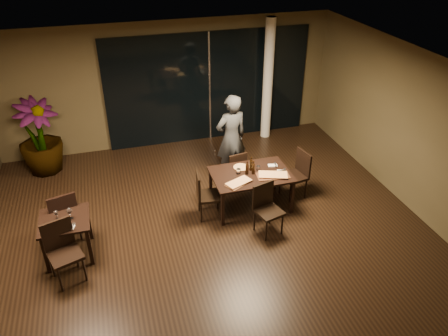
# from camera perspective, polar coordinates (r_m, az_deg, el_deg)

# --- Properties ---
(ground) EXTENTS (8.00, 8.00, 0.00)m
(ground) POSITION_cam_1_polar(r_m,az_deg,el_deg) (7.92, -1.62, -9.35)
(ground) COLOR black
(ground) RESTS_ON ground
(wall_back) EXTENTS (8.00, 0.10, 3.00)m
(wall_back) POSITION_cam_1_polar(r_m,az_deg,el_deg) (10.66, -7.39, 10.79)
(wall_back) COLOR #493F27
(wall_back) RESTS_ON ground
(wall_right) EXTENTS (0.10, 8.00, 3.00)m
(wall_right) POSITION_cam_1_polar(r_m,az_deg,el_deg) (8.83, 24.62, 3.75)
(wall_right) COLOR #493F27
(wall_right) RESTS_ON ground
(ceiling) EXTENTS (8.00, 8.00, 0.04)m
(ceiling) POSITION_cam_1_polar(r_m,az_deg,el_deg) (6.40, -2.03, 11.78)
(ceiling) COLOR silver
(ceiling) RESTS_ON wall_back
(window_panel) EXTENTS (5.00, 0.06, 2.70)m
(window_panel) POSITION_cam_1_polar(r_m,az_deg,el_deg) (10.81, -1.95, 10.47)
(window_panel) COLOR black
(window_panel) RESTS_ON ground
(column) EXTENTS (0.24, 0.24, 3.00)m
(column) POSITION_cam_1_polar(r_m,az_deg,el_deg) (10.89, 5.75, 11.33)
(column) COLOR white
(column) RESTS_ON ground
(main_table) EXTENTS (1.50, 1.00, 0.75)m
(main_table) POSITION_cam_1_polar(r_m,az_deg,el_deg) (8.38, 3.54, -1.17)
(main_table) COLOR black
(main_table) RESTS_ON ground
(side_table) EXTENTS (0.80, 0.80, 0.75)m
(side_table) POSITION_cam_1_polar(r_m,az_deg,el_deg) (7.68, -20.02, -7.07)
(side_table) COLOR black
(side_table) RESTS_ON ground
(chair_main_far) EXTENTS (0.45, 0.45, 0.85)m
(chair_main_far) POSITION_cam_1_polar(r_m,az_deg,el_deg) (9.04, 1.55, 0.01)
(chair_main_far) COLOR black
(chair_main_far) RESTS_ON ground
(chair_main_near) EXTENTS (0.54, 0.54, 0.95)m
(chair_main_near) POSITION_cam_1_polar(r_m,az_deg,el_deg) (7.86, 5.54, -4.95)
(chair_main_near) COLOR black
(chair_main_near) RESTS_ON ground
(chair_main_left) EXTENTS (0.50, 0.50, 0.96)m
(chair_main_left) POSITION_cam_1_polar(r_m,az_deg,el_deg) (8.16, -2.53, -3.25)
(chair_main_left) COLOR black
(chair_main_left) RESTS_ON ground
(chair_main_right) EXTENTS (0.54, 0.54, 0.99)m
(chair_main_right) POSITION_cam_1_polar(r_m,az_deg,el_deg) (8.89, 9.60, -0.48)
(chair_main_right) COLOR black
(chair_main_right) RESTS_ON ground
(chair_side_far) EXTENTS (0.58, 0.58, 1.01)m
(chair_side_far) POSITION_cam_1_polar(r_m,az_deg,el_deg) (8.06, -20.23, -5.67)
(chair_side_far) COLOR black
(chair_side_far) RESTS_ON ground
(chair_side_near) EXTENTS (0.60, 0.60, 1.02)m
(chair_side_near) POSITION_cam_1_polar(r_m,az_deg,el_deg) (7.33, -20.36, -9.76)
(chair_side_near) COLOR black
(chair_side_near) RESTS_ON ground
(diner) EXTENTS (0.72, 0.56, 1.92)m
(diner) POSITION_cam_1_polar(r_m,az_deg,el_deg) (9.17, 0.94, 3.93)
(diner) COLOR #2A2C2E
(diner) RESTS_ON ground
(potted_plant) EXTENTS (1.29, 1.29, 1.68)m
(potted_plant) POSITION_cam_1_polar(r_m,az_deg,el_deg) (10.29, -22.98, 3.74)
(potted_plant) COLOR #22521B
(potted_plant) RESTS_ON ground
(pizza_board_left) EXTENTS (0.57, 0.47, 0.01)m
(pizza_board_left) POSITION_cam_1_polar(r_m,az_deg,el_deg) (8.03, 1.93, -1.99)
(pizza_board_left) COLOR #4F2E19
(pizza_board_left) RESTS_ON main_table
(pizza_board_right) EXTENTS (0.64, 0.37, 0.01)m
(pizza_board_right) POSITION_cam_1_polar(r_m,az_deg,el_deg) (8.30, 6.41, -1.00)
(pizza_board_right) COLOR #422415
(pizza_board_right) RESTS_ON main_table
(oblong_pizza_left) EXTENTS (0.51, 0.38, 0.02)m
(oblong_pizza_left) POSITION_cam_1_polar(r_m,az_deg,el_deg) (8.02, 1.94, -1.89)
(oblong_pizza_left) COLOR maroon
(oblong_pizza_left) RESTS_ON pizza_board_left
(oblong_pizza_right) EXTENTS (0.57, 0.40, 0.02)m
(oblong_pizza_right) POSITION_cam_1_polar(r_m,az_deg,el_deg) (8.29, 6.41, -0.90)
(oblong_pizza_right) COLOR maroon
(oblong_pizza_right) RESTS_ON pizza_board_right
(round_pizza) EXTENTS (0.28, 0.28, 0.01)m
(round_pizza) POSITION_cam_1_polar(r_m,az_deg,el_deg) (8.51, 2.22, 0.07)
(round_pizza) COLOR red
(round_pizza) RESTS_ON main_table
(bottle_a) EXTENTS (0.06, 0.06, 0.27)m
(bottle_a) POSITION_cam_1_polar(r_m,az_deg,el_deg) (8.26, 3.02, 0.04)
(bottle_a) COLOR black
(bottle_a) RESTS_ON main_table
(bottle_b) EXTENTS (0.06, 0.06, 0.28)m
(bottle_b) POSITION_cam_1_polar(r_m,az_deg,el_deg) (8.27, 3.87, 0.08)
(bottle_b) COLOR black
(bottle_b) RESTS_ON main_table
(bottle_c) EXTENTS (0.06, 0.06, 0.28)m
(bottle_c) POSITION_cam_1_polar(r_m,az_deg,el_deg) (8.38, 3.56, 0.57)
(bottle_c) COLOR black
(bottle_c) RESTS_ON main_table
(tumbler_left) EXTENTS (0.08, 0.08, 0.10)m
(tumbler_left) POSITION_cam_1_polar(r_m,az_deg,el_deg) (8.31, 1.91, -0.41)
(tumbler_left) COLOR white
(tumbler_left) RESTS_ON main_table
(tumbler_right) EXTENTS (0.07, 0.07, 0.09)m
(tumbler_right) POSITION_cam_1_polar(r_m,az_deg,el_deg) (8.44, 4.51, 0.00)
(tumbler_right) COLOR white
(tumbler_right) RESTS_ON main_table
(napkin_near) EXTENTS (0.20, 0.16, 0.01)m
(napkin_near) POSITION_cam_1_polar(r_m,az_deg,el_deg) (8.45, 7.54, -0.45)
(napkin_near) COLOR white
(napkin_near) RESTS_ON main_table
(napkin_far) EXTENTS (0.20, 0.14, 0.01)m
(napkin_far) POSITION_cam_1_polar(r_m,az_deg,el_deg) (8.63, 6.37, 0.34)
(napkin_far) COLOR white
(napkin_far) RESTS_ON main_table
(wine_glass_a) EXTENTS (0.07, 0.07, 0.16)m
(wine_glass_a) POSITION_cam_1_polar(r_m,az_deg,el_deg) (7.60, -21.04, -5.77)
(wine_glass_a) COLOR white
(wine_glass_a) RESTS_ON side_table
(wine_glass_b) EXTENTS (0.09, 0.09, 0.19)m
(wine_glass_b) POSITION_cam_1_polar(r_m,az_deg,el_deg) (7.54, -19.49, -5.64)
(wine_glass_b) COLOR white
(wine_glass_b) RESTS_ON side_table
(side_napkin) EXTENTS (0.20, 0.15, 0.01)m
(side_napkin) POSITION_cam_1_polar(r_m,az_deg,el_deg) (7.40, -19.64, -7.31)
(side_napkin) COLOR white
(side_napkin) RESTS_ON side_table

